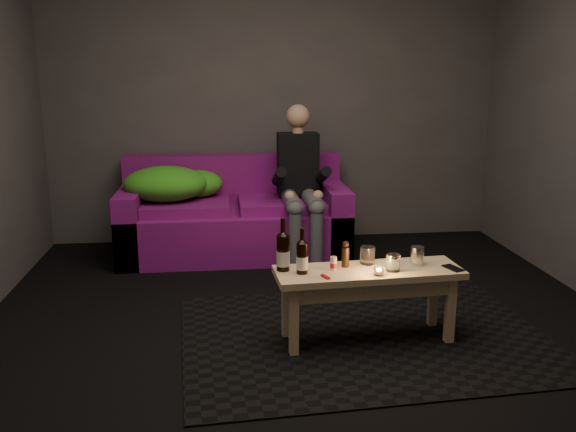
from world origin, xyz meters
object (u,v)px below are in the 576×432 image
Objects in this scene: coffee_table at (368,282)px; beer_bottle_a at (283,251)px; person at (300,180)px; steel_cup at (417,256)px; sofa at (234,219)px; beer_bottle_b at (302,257)px.

coffee_table is 3.60× the size of beer_bottle_a.
person is at bearing 95.90° from coffee_table.
beer_bottle_a is (-0.31, -1.63, -0.10)m from person.
steel_cup is (0.47, -1.62, -0.16)m from person.
sofa reaches higher than beer_bottle_b.
sofa is 0.67m from person.
steel_cup is at bearing 1.32° from beer_bottle_a.
person reaches higher than beer_bottle_b.
steel_cup reaches higher than coffee_table.
sofa is at bearing 111.43° from coffee_table.
beer_bottle_a reaches higher than beer_bottle_b.
person is 1.67m from beer_bottle_a.
sofa is 2.05m from steel_cup.
person reaches higher than beer_bottle_a.
beer_bottle_a is 0.12m from beer_bottle_b.
sofa is 1.82m from beer_bottle_a.
person is at bearing 79.16° from beer_bottle_a.
coffee_table is 0.33m from steel_cup.
sofa is 1.73× the size of coffee_table.
steel_cup is (0.78, 0.02, -0.06)m from beer_bottle_a.
beer_bottle_a is 2.84× the size of steel_cup.
beer_bottle_b reaches higher than steel_cup.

